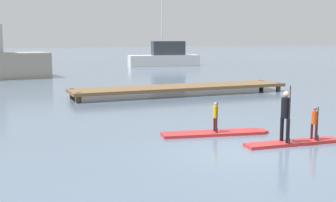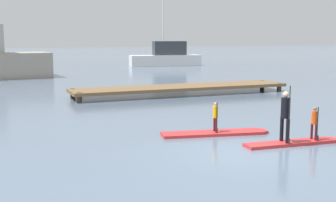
% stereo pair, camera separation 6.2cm
% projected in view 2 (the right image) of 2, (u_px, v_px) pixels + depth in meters
% --- Properties ---
extents(ground_plane, '(240.00, 240.00, 0.00)m').
position_uv_depth(ground_plane, '(239.00, 154.00, 12.81)').
color(ground_plane, slate).
extents(paddleboard_near, '(3.79, 1.42, 0.10)m').
position_uv_depth(paddleboard_near, '(215.00, 133.00, 15.28)').
color(paddleboard_near, red).
rests_on(paddleboard_near, ground).
extents(paddler_child_solo, '(0.21, 0.37, 1.05)m').
position_uv_depth(paddler_child_solo, '(216.00, 115.00, 15.18)').
color(paddler_child_solo, '#4C1419').
rests_on(paddler_child_solo, paddleboard_near).
extents(paddleboard_far, '(3.27, 0.81, 0.10)m').
position_uv_depth(paddleboard_far, '(293.00, 143.00, 13.88)').
color(paddleboard_far, red).
rests_on(paddleboard_far, ground).
extents(paddler_adult, '(0.30, 0.50, 1.79)m').
position_uv_depth(paddler_adult, '(285.00, 113.00, 13.64)').
color(paddler_adult, black).
rests_on(paddler_adult, paddleboard_far).
extents(paddler_child_front, '(0.20, 0.38, 1.08)m').
position_uv_depth(paddler_child_front, '(315.00, 121.00, 14.01)').
color(paddler_child_front, '#4C1419').
rests_on(paddler_child_front, paddleboard_far).
extents(motor_boat_small_navy, '(8.24, 3.09, 8.25)m').
position_uv_depth(motor_boat_small_navy, '(166.00, 57.00, 50.43)').
color(motor_boat_small_navy, silver).
rests_on(motor_boat_small_navy, ground).
extents(floating_dock, '(12.92, 2.42, 0.51)m').
position_uv_depth(floating_dock, '(182.00, 87.00, 25.68)').
color(floating_dock, brown).
rests_on(floating_dock, ground).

